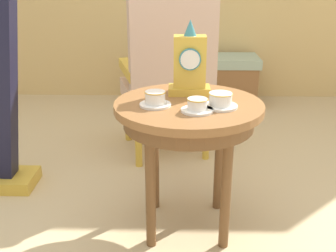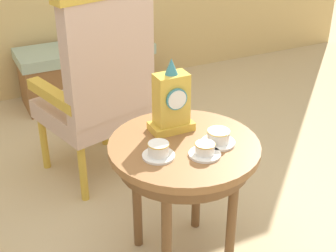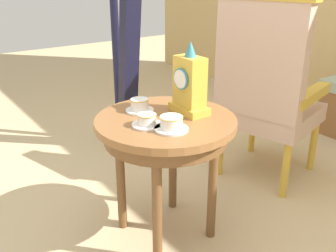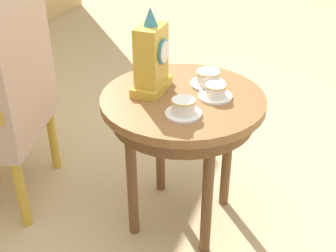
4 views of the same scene
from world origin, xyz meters
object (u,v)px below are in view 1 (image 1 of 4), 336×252
teacup_right (197,106)px  armchair (169,67)px  side_table (188,120)px  teacup_center (220,101)px  window_bench (199,80)px  mantel_clock (190,65)px  teacup_left (155,99)px

teacup_right → armchair: size_ratio=0.12×
side_table → teacup_center: (0.13, -0.06, 0.11)m
armchair → window_bench: armchair is taller
teacup_right → mantel_clock: bearing=96.0°
teacup_right → teacup_center: teacup_center is taller
teacup_left → teacup_right: teacup_left is taller
side_table → armchair: (-0.11, 0.80, 0.05)m
mantel_clock → armchair: 0.70m
teacup_left → armchair: bearing=87.6°
mantel_clock → side_table: bearing=-92.0°
window_bench → teacup_right: bearing=-93.2°
teacup_left → armchair: 0.86m
armchair → teacup_center: bearing=-74.8°
side_table → teacup_center: 0.18m
teacup_left → teacup_right: bearing=-22.4°
teacup_left → mantel_clock: size_ratio=0.40×
window_bench → side_table: bearing=-94.3°
teacup_center → armchair: armchair is taller
teacup_center → mantel_clock: 0.25m
teacup_center → mantel_clock: bearing=122.7°
mantel_clock → window_bench: bearing=85.5°
mantel_clock → window_bench: 1.89m
teacup_left → teacup_center: bearing=-2.8°
side_table → teacup_center: bearing=-25.9°
side_table → teacup_left: bearing=-160.8°
side_table → teacup_center: teacup_center is taller
side_table → mantel_clock: 0.25m
teacup_center → armchair: (-0.24, 0.87, -0.06)m
teacup_left → teacup_center: (0.27, -0.01, 0.00)m
teacup_right → mantel_clock: 0.28m
window_bench → armchair: bearing=-102.5°
teacup_left → mantel_clock: 0.26m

